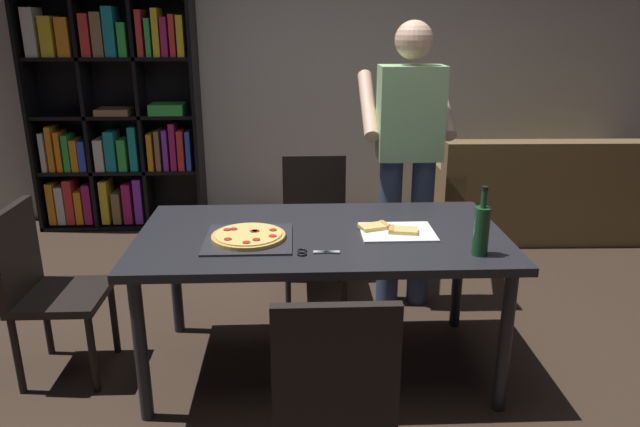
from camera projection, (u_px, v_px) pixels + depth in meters
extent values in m
plane|color=#38281E|center=(321.00, 365.00, 3.15)|extent=(12.00, 12.00, 0.00)
cube|color=silver|center=(308.00, 62.00, 5.19)|extent=(6.40, 0.10, 2.80)
cube|color=#232328|center=(321.00, 236.00, 2.92)|extent=(1.80, 0.97, 0.04)
cylinder|color=#232328|center=(141.00, 350.00, 2.63)|extent=(0.06, 0.06, 0.71)
cylinder|color=#232328|center=(505.00, 342.00, 2.69)|extent=(0.06, 0.06, 0.71)
cylinder|color=#232328|center=(175.00, 275.00, 3.39)|extent=(0.06, 0.06, 0.71)
cylinder|color=#232328|center=(458.00, 270.00, 3.46)|extent=(0.06, 0.06, 0.71)
cube|color=black|center=(332.00, 396.00, 2.18)|extent=(0.42, 0.42, 0.04)
cube|color=black|center=(336.00, 367.00, 1.92)|extent=(0.42, 0.04, 0.45)
cylinder|color=black|center=(373.00, 415.00, 2.43)|extent=(0.04, 0.04, 0.41)
cylinder|color=black|center=(285.00, 418.00, 2.41)|extent=(0.04, 0.04, 0.41)
cube|color=black|center=(315.00, 232.00, 3.86)|extent=(0.42, 0.42, 0.04)
cube|color=black|center=(314.00, 188.00, 3.96)|extent=(0.42, 0.04, 0.45)
cylinder|color=black|center=(288.00, 276.00, 3.75)|extent=(0.04, 0.04, 0.41)
cylinder|color=black|center=(345.00, 275.00, 3.76)|extent=(0.04, 0.04, 0.41)
cylinder|color=black|center=(288.00, 254.00, 4.09)|extent=(0.04, 0.04, 0.41)
cylinder|color=black|center=(340.00, 254.00, 4.11)|extent=(0.04, 0.04, 0.41)
cube|color=black|center=(62.00, 296.00, 2.97)|extent=(0.42, 0.42, 0.04)
cube|color=black|center=(16.00, 251.00, 2.88)|extent=(0.04, 0.42, 0.45)
cylinder|color=black|center=(93.00, 354.00, 2.87)|extent=(0.04, 0.04, 0.41)
cylinder|color=black|center=(114.00, 318.00, 3.21)|extent=(0.04, 0.04, 0.41)
cylinder|color=black|center=(17.00, 356.00, 2.86)|extent=(0.04, 0.04, 0.41)
cylinder|color=black|center=(47.00, 320.00, 3.20)|extent=(0.04, 0.04, 0.41)
cube|color=brown|center=(530.00, 208.00, 5.11)|extent=(1.72, 0.89, 0.40)
cube|color=brown|center=(551.00, 169.00, 4.67)|extent=(1.70, 0.24, 0.45)
cube|color=brown|center=(624.00, 174.00, 5.03)|extent=(0.18, 0.85, 0.20)
cube|color=brown|center=(444.00, 175.00, 5.00)|extent=(0.18, 0.85, 0.20)
cube|color=black|center=(34.00, 116.00, 4.99)|extent=(0.03, 0.35, 1.95)
cube|color=black|center=(197.00, 115.00, 5.04)|extent=(0.03, 0.35, 1.95)
cube|color=black|center=(127.00, 223.00, 5.31)|extent=(1.40, 0.35, 0.03)
cube|color=black|center=(121.00, 113.00, 5.17)|extent=(1.40, 0.03, 1.95)
cube|color=black|center=(122.00, 170.00, 5.16)|extent=(1.34, 0.29, 0.03)
cube|color=black|center=(116.00, 116.00, 5.01)|extent=(1.34, 0.29, 0.03)
cube|color=black|center=(110.00, 58.00, 4.87)|extent=(1.34, 0.29, 0.03)
cube|color=black|center=(89.00, 116.00, 5.01)|extent=(0.03, 0.29, 1.89)
cube|color=black|center=(142.00, 116.00, 5.02)|extent=(0.03, 0.29, 1.89)
cube|color=orange|center=(55.00, 202.00, 5.20)|extent=(0.06, 0.22, 0.37)
cube|color=silver|center=(64.00, 203.00, 5.21)|extent=(0.07, 0.22, 0.33)
cube|color=red|center=(73.00, 200.00, 5.21)|extent=(0.07, 0.22, 0.39)
cube|color=orange|center=(82.00, 205.00, 5.22)|extent=(0.06, 0.22, 0.29)
cube|color=#B21E66|center=(91.00, 202.00, 5.22)|extent=(0.07, 0.22, 0.35)
cube|color=yellow|center=(108.00, 200.00, 5.22)|extent=(0.07, 0.22, 0.38)
cube|color=olive|center=(119.00, 206.00, 5.24)|extent=(0.07, 0.22, 0.27)
cube|color=#B21E66|center=(130.00, 201.00, 5.23)|extent=(0.07, 0.22, 0.35)
cube|color=purple|center=(141.00, 199.00, 5.23)|extent=(0.07, 0.22, 0.40)
cube|color=silver|center=(47.00, 151.00, 5.06)|extent=(0.04, 0.22, 0.33)
cube|color=orange|center=(54.00, 148.00, 5.06)|extent=(0.05, 0.22, 0.38)
cube|color=orange|center=(62.00, 150.00, 5.07)|extent=(0.04, 0.22, 0.34)
cube|color=green|center=(70.00, 152.00, 5.07)|extent=(0.05, 0.22, 0.31)
cube|color=orange|center=(78.00, 154.00, 5.08)|extent=(0.06, 0.22, 0.27)
cube|color=blue|center=(86.00, 155.00, 5.09)|extent=(0.06, 0.22, 0.26)
cube|color=silver|center=(102.00, 154.00, 5.09)|extent=(0.08, 0.22, 0.27)
cube|color=teal|center=(113.00, 150.00, 5.08)|extent=(0.08, 0.22, 0.34)
cube|color=green|center=(125.00, 154.00, 5.10)|extent=(0.07, 0.22, 0.27)
cube|color=teal|center=(136.00, 147.00, 5.08)|extent=(0.06, 0.22, 0.38)
cube|color=orange|center=(152.00, 151.00, 5.10)|extent=(0.04, 0.22, 0.32)
cube|color=olive|center=(160.00, 149.00, 5.10)|extent=(0.04, 0.22, 0.34)
cube|color=purple|center=(167.00, 149.00, 5.10)|extent=(0.04, 0.22, 0.35)
cube|color=#B21E66|center=(175.00, 146.00, 5.09)|extent=(0.05, 0.22, 0.40)
cube|color=red|center=(182.00, 149.00, 5.11)|extent=(0.05, 0.22, 0.34)
cube|color=blue|center=(190.00, 149.00, 5.11)|extent=(0.04, 0.22, 0.33)
cube|color=olive|center=(115.00, 111.00, 4.98)|extent=(0.28, 0.25, 0.05)
cube|color=green|center=(168.00, 109.00, 4.99)|extent=(0.28, 0.25, 0.09)
cube|color=silver|center=(34.00, 32.00, 4.76)|extent=(0.09, 0.22, 0.38)
cube|color=yellow|center=(51.00, 36.00, 4.78)|extent=(0.10, 0.22, 0.32)
cube|color=orange|center=(67.00, 37.00, 4.78)|extent=(0.10, 0.22, 0.31)
cube|color=red|center=(88.00, 35.00, 4.79)|extent=(0.07, 0.22, 0.34)
cube|color=olive|center=(100.00, 34.00, 4.79)|extent=(0.08, 0.22, 0.35)
cube|color=teal|center=(112.00, 32.00, 4.78)|extent=(0.08, 0.22, 0.39)
cube|color=green|center=(125.00, 40.00, 4.81)|extent=(0.06, 0.22, 0.27)
cube|color=red|center=(142.00, 33.00, 4.80)|extent=(0.05, 0.22, 0.36)
cube|color=green|center=(150.00, 37.00, 4.81)|extent=(0.04, 0.22, 0.30)
cube|color=yellow|center=(158.00, 33.00, 4.80)|extent=(0.05, 0.22, 0.38)
cube|color=#B21E66|center=(166.00, 37.00, 4.81)|extent=(0.05, 0.22, 0.31)
cube|color=red|center=(174.00, 36.00, 4.81)|extent=(0.04, 0.22, 0.33)
cube|color=yellow|center=(182.00, 36.00, 4.82)|extent=(0.05, 0.22, 0.32)
cylinder|color=#38476B|center=(421.00, 232.00, 3.73)|extent=(0.14, 0.14, 0.95)
cylinder|color=#38476B|center=(389.00, 233.00, 3.72)|extent=(0.14, 0.14, 0.95)
cube|color=#99CC8C|center=(410.00, 113.00, 3.49)|extent=(0.38, 0.22, 0.55)
sphere|color=#E0B293|center=(414.00, 40.00, 3.36)|extent=(0.22, 0.22, 0.22)
cylinder|color=#E0B293|center=(442.00, 104.00, 3.66)|extent=(0.09, 0.50, 0.39)
cylinder|color=#E0B293|center=(368.00, 105.00, 3.64)|extent=(0.09, 0.50, 0.39)
cube|color=#2D2D33|center=(249.00, 239.00, 2.82)|extent=(0.41, 0.41, 0.01)
cylinder|color=tan|center=(249.00, 236.00, 2.81)|extent=(0.35, 0.35, 0.02)
cylinder|color=#EACC6B|center=(248.00, 234.00, 2.81)|extent=(0.32, 0.32, 0.01)
cylinder|color=#B22819|center=(254.00, 231.00, 2.83)|extent=(0.04, 0.04, 0.00)
cylinder|color=#B22819|center=(273.00, 230.00, 2.85)|extent=(0.04, 0.04, 0.00)
cylinder|color=#B22819|center=(227.00, 230.00, 2.85)|extent=(0.04, 0.04, 0.00)
cylinder|color=#B22819|center=(273.00, 236.00, 2.77)|extent=(0.04, 0.04, 0.00)
cylinder|color=#B22819|center=(256.00, 231.00, 2.84)|extent=(0.04, 0.04, 0.00)
cylinder|color=#B22819|center=(246.00, 242.00, 2.69)|extent=(0.04, 0.04, 0.00)
cylinder|color=#B22819|center=(234.00, 229.00, 2.86)|extent=(0.04, 0.04, 0.00)
cylinder|color=#B22819|center=(256.00, 240.00, 2.72)|extent=(0.04, 0.04, 0.00)
cylinder|color=#B22819|center=(228.00, 239.00, 2.73)|extent=(0.04, 0.04, 0.00)
cube|color=white|center=(397.00, 232.00, 2.91)|extent=(0.36, 0.28, 0.01)
cube|color=#EACC6B|center=(404.00, 231.00, 2.89)|extent=(0.16, 0.12, 0.02)
cube|color=tan|center=(391.00, 229.00, 2.90)|extent=(0.04, 0.09, 0.02)
cube|color=#EACC6B|center=(374.00, 227.00, 2.94)|extent=(0.16, 0.13, 0.02)
cube|color=tan|center=(385.00, 225.00, 2.96)|extent=(0.05, 0.09, 0.02)
cylinder|color=#194723|center=(481.00, 231.00, 2.61)|extent=(0.07, 0.07, 0.22)
cylinder|color=#194723|center=(484.00, 199.00, 2.56)|extent=(0.03, 0.03, 0.08)
cylinder|color=black|center=(485.00, 188.00, 2.55)|extent=(0.03, 0.03, 0.02)
cube|color=silver|center=(326.00, 252.00, 2.66)|extent=(0.12, 0.02, 0.01)
cube|color=silver|center=(326.00, 252.00, 2.66)|extent=(0.12, 0.03, 0.01)
torus|color=black|center=(302.00, 250.00, 2.68)|extent=(0.05, 0.05, 0.01)
torus|color=black|center=(302.00, 254.00, 2.64)|extent=(0.05, 0.05, 0.01)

